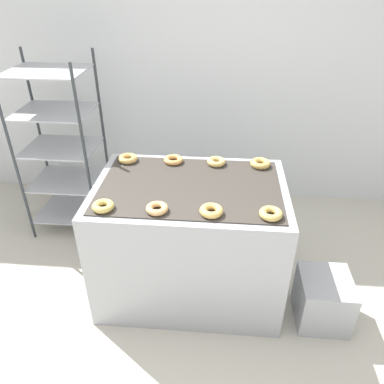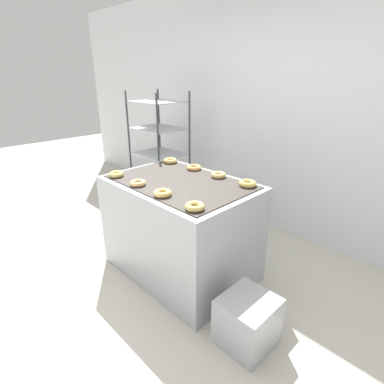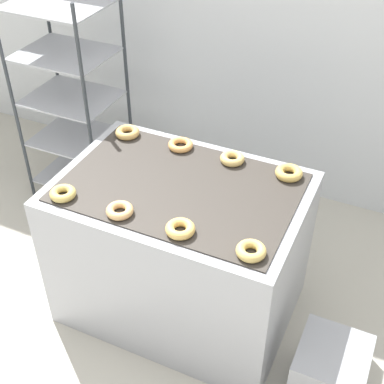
% 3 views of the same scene
% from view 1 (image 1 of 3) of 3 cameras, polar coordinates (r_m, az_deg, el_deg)
% --- Properties ---
extents(ground_plane, '(14.00, 14.00, 0.00)m').
position_cam_1_polar(ground_plane, '(2.62, -1.76, -24.74)').
color(ground_plane, beige).
extents(wall_back, '(8.00, 0.05, 2.80)m').
position_cam_1_polar(wall_back, '(3.65, 1.83, 19.32)').
color(wall_back, silver).
rests_on(wall_back, ground_plane).
extents(fryer_machine, '(1.30, 0.89, 0.91)m').
position_cam_1_polar(fryer_machine, '(2.75, -0.27, -7.19)').
color(fryer_machine, '#A8AAB2').
rests_on(fryer_machine, ground_plane).
extents(baking_rack_cart, '(0.63, 0.52, 1.59)m').
position_cam_1_polar(baking_rack_cart, '(3.46, -19.25, 6.41)').
color(baking_rack_cart, '#33383D').
rests_on(baking_rack_cart, ground_plane).
extents(glaze_bin, '(0.35, 0.37, 0.36)m').
position_cam_1_polar(glaze_bin, '(2.85, 19.31, -15.17)').
color(glaze_bin, '#A8AAB2').
rests_on(glaze_bin, ground_plane).
extents(donut_near_left, '(0.13, 0.13, 0.04)m').
position_cam_1_polar(donut_near_left, '(2.31, -13.40, -2.11)').
color(donut_near_left, '#D4B65D').
rests_on(donut_near_left, fryer_machine).
extents(donut_near_midleft, '(0.13, 0.13, 0.04)m').
position_cam_1_polar(donut_near_midleft, '(2.24, -5.35, -2.51)').
color(donut_near_midleft, '#E7AF6D').
rests_on(donut_near_midleft, fryer_machine).
extents(donut_near_midright, '(0.14, 0.14, 0.04)m').
position_cam_1_polar(donut_near_midright, '(2.21, 2.96, -2.86)').
color(donut_near_midright, '#E9B95E').
rests_on(donut_near_midright, fryer_machine).
extents(donut_near_right, '(0.14, 0.14, 0.04)m').
position_cam_1_polar(donut_near_right, '(2.23, 11.91, -3.24)').
color(donut_near_right, '#D5B35F').
rests_on(donut_near_right, fryer_machine).
extents(donut_far_left, '(0.14, 0.14, 0.04)m').
position_cam_1_polar(donut_far_left, '(2.84, -9.74, 5.05)').
color(donut_far_left, tan).
rests_on(donut_far_left, fryer_machine).
extents(donut_far_midleft, '(0.14, 0.14, 0.04)m').
position_cam_1_polar(donut_far_midleft, '(2.78, -2.85, 4.92)').
color(donut_far_midleft, '#EBA55B').
rests_on(donut_far_midleft, fryer_machine).
extents(donut_far_midright, '(0.14, 0.14, 0.04)m').
position_cam_1_polar(donut_far_midright, '(2.75, 3.72, 4.63)').
color(donut_far_midright, '#DDB868').
rests_on(donut_far_midright, fryer_machine).
extents(donut_far_right, '(0.15, 0.15, 0.04)m').
position_cam_1_polar(donut_far_right, '(2.77, 10.36, 4.31)').
color(donut_far_right, '#D8B25A').
rests_on(donut_far_right, fryer_machine).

